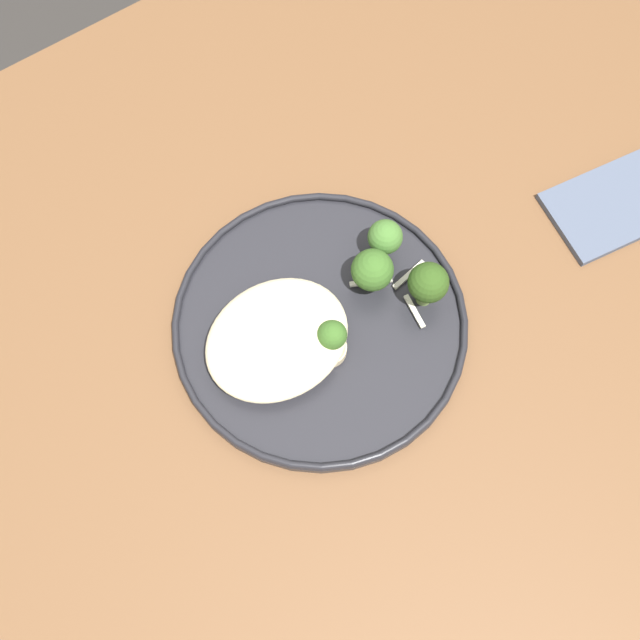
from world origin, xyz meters
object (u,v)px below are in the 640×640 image
at_px(dinner_plate, 320,324).
at_px(broccoli_floret_left_leaning, 427,283).
at_px(folded_napkin, 620,203).
at_px(broccoli_floret_right_tilted, 332,336).
at_px(seared_scallop_tilted_round, 238,352).
at_px(seared_scallop_half_hidden, 271,322).
at_px(broccoli_floret_near_rim, 385,238).
at_px(seared_scallop_rear_pale, 272,352).
at_px(broccoli_floret_split_head, 372,270).
at_px(seared_scallop_center_golden, 329,349).

bearing_deg(dinner_plate, broccoli_floret_left_leaning, 160.48).
relative_size(broccoli_floret_left_leaning, folded_napkin, 0.40).
bearing_deg(broccoli_floret_right_tilted, dinner_plate, -97.71).
xyz_separation_m(seared_scallop_tilted_round, seared_scallop_half_hidden, (-0.04, -0.01, 0.00)).
distance_m(seared_scallop_tilted_round, broccoli_floret_right_tilted, 0.09).
distance_m(seared_scallop_half_hidden, broccoli_floret_left_leaning, 0.15).
height_order(dinner_plate, folded_napkin, dinner_plate).
bearing_deg(broccoli_floret_near_rim, seared_scallop_rear_pale, 10.88).
bearing_deg(dinner_plate, broccoli_floret_split_head, -174.18).
height_order(broccoli_floret_split_head, broccoli_floret_near_rim, broccoli_floret_split_head).
relative_size(seared_scallop_half_hidden, broccoli_floret_right_tilted, 0.59).
height_order(seared_scallop_center_golden, broccoli_floret_left_leaning, broccoli_floret_left_leaning).
xyz_separation_m(dinner_plate, seared_scallop_center_golden, (0.01, 0.03, 0.01)).
relative_size(seared_scallop_tilted_round, broccoli_floret_left_leaning, 0.57).
bearing_deg(broccoli_floret_left_leaning, folded_napkin, 173.37).
xyz_separation_m(broccoli_floret_left_leaning, broccoli_floret_right_tilted, (0.10, -0.01, -0.01)).
bearing_deg(seared_scallop_center_golden, folded_napkin, 174.50).
bearing_deg(broccoli_floret_split_head, broccoli_floret_right_tilted, 24.74).
bearing_deg(broccoli_floret_near_rim, seared_scallop_half_hidden, 1.65).
relative_size(broccoli_floret_near_rim, broccoli_floret_right_tilted, 1.18).
xyz_separation_m(dinner_plate, seared_scallop_tilted_round, (0.08, -0.02, 0.01)).
relative_size(broccoli_floret_right_tilted, folded_napkin, 0.29).
relative_size(broccoli_floret_split_head, folded_napkin, 0.36).
bearing_deg(broccoli_floret_left_leaning, broccoli_floret_right_tilted, -5.66).
xyz_separation_m(dinner_plate, broccoli_floret_split_head, (-0.07, -0.01, 0.03)).
distance_m(seared_scallop_center_golden, broccoli_floret_left_leaning, 0.11).
xyz_separation_m(broccoli_floret_near_rim, broccoli_floret_right_tilted, (0.10, 0.05, -0.01)).
bearing_deg(broccoli_floret_split_head, seared_scallop_tilted_round, -4.04).
relative_size(seared_scallop_tilted_round, broccoli_floret_split_head, 0.63).
distance_m(dinner_plate, seared_scallop_half_hidden, 0.05).
height_order(seared_scallop_half_hidden, broccoli_floret_left_leaning, broccoli_floret_left_leaning).
xyz_separation_m(broccoli_floret_split_head, broccoli_floret_near_rim, (-0.03, -0.02, 0.00)).
height_order(seared_scallop_half_hidden, broccoli_floret_right_tilted, broccoli_floret_right_tilted).
distance_m(seared_scallop_half_hidden, broccoli_floret_near_rim, 0.14).
relative_size(seared_scallop_rear_pale, broccoli_floret_near_rim, 0.52).
bearing_deg(broccoli_floret_right_tilted, broccoli_floret_near_rim, -151.87).
relative_size(seared_scallop_rear_pale, seared_scallop_half_hidden, 1.03).
bearing_deg(seared_scallop_rear_pale, seared_scallop_center_golden, 148.73).
bearing_deg(seared_scallop_center_golden, broccoli_floret_split_head, -154.40).
relative_size(dinner_plate, seared_scallop_tilted_round, 8.45).
bearing_deg(broccoli_floret_right_tilted, broccoli_floret_split_head, -155.26).
distance_m(seared_scallop_rear_pale, seared_scallop_half_hidden, 0.03).
xyz_separation_m(dinner_plate, broccoli_floret_near_rim, (-0.10, -0.03, 0.03)).
distance_m(seared_scallop_rear_pale, broccoli_floret_near_rim, 0.16).
bearing_deg(seared_scallop_tilted_round, seared_scallop_rear_pale, 145.47).
bearing_deg(broccoli_floret_left_leaning, seared_scallop_half_hidden, -23.07).
bearing_deg(seared_scallop_rear_pale, folded_napkin, 171.10).
bearing_deg(seared_scallop_half_hidden, folded_napkin, 167.03).
relative_size(seared_scallop_half_hidden, broccoli_floret_near_rim, 0.50).
bearing_deg(folded_napkin, seared_scallop_tilted_round, -10.76).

